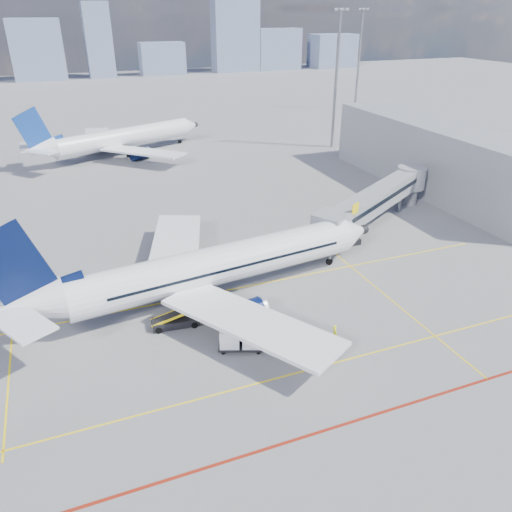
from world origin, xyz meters
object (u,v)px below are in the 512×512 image
Objects in this scene: baggage_tug at (270,325)px; belt_loader at (177,320)px; cargo_dolly at (241,338)px; second_aircraft at (118,139)px; ramp_worker at (334,333)px; main_aircraft at (205,269)px.

belt_loader reaches higher than baggage_tug.
cargo_dolly is at bearing -45.51° from belt_loader.
second_aircraft is 64.34m from baggage_tug.
second_aircraft is at bearing 3.33° from ramp_worker.
second_aircraft is 5.97× the size of belt_loader.
cargo_dolly is 6.67m from belt_loader.
second_aircraft reaches higher than baggage_tug.
cargo_dolly is (0.35, -8.85, -2.11)m from main_aircraft.
cargo_dolly is at bearing -94.92° from main_aircraft.
belt_loader is (-4.12, 5.22, -0.49)m from cargo_dolly.
second_aircraft is at bearing 112.78° from baggage_tug.
baggage_tug is 8.25m from belt_loader.
ramp_worker is at bearing -60.08° from main_aircraft.
ramp_worker is (4.63, -3.07, -0.01)m from baggage_tug.
second_aircraft is at bearing 83.41° from main_aircraft.
baggage_tug is at bearing -108.48° from second_aircraft.
baggage_tug is (4.03, -64.17, -2.43)m from second_aircraft.
second_aircraft is 22.69× the size of ramp_worker.
baggage_tug reaches higher than ramp_worker.
cargo_dolly is 0.68× the size of belt_loader.
second_aircraft reaches higher than ramp_worker.
main_aircraft is 56.55m from second_aircraft.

